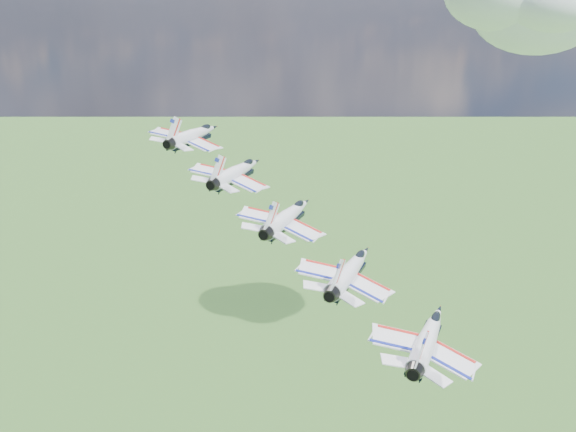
% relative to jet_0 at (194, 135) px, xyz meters
% --- Properties ---
extents(jet_0, '(13.59, 17.22, 6.71)m').
position_rel_jet_0_xyz_m(jet_0, '(0.00, 0.00, 0.00)').
color(jet_0, white).
extents(jet_1, '(13.59, 17.22, 6.71)m').
position_rel_jet_0_xyz_m(jet_1, '(9.20, -7.66, -3.30)').
color(jet_1, white).
extents(jet_2, '(13.59, 17.22, 6.71)m').
position_rel_jet_0_xyz_m(jet_2, '(18.39, -15.33, -6.60)').
color(jet_2, silver).
extents(jet_3, '(13.59, 17.22, 6.71)m').
position_rel_jet_0_xyz_m(jet_3, '(27.59, -22.99, -9.89)').
color(jet_3, silver).
extents(jet_4, '(13.59, 17.22, 6.71)m').
position_rel_jet_0_xyz_m(jet_4, '(36.79, -30.66, -13.19)').
color(jet_4, silver).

